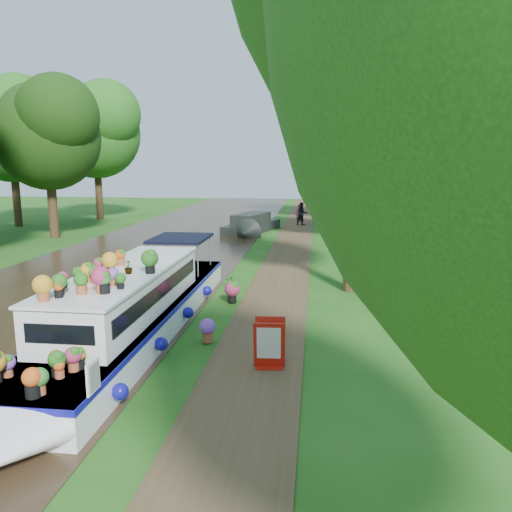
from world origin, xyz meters
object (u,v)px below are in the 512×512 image
Objects in this scene: plant_boat at (128,308)px; pedestrian_dark at (302,214)px; pedestrian_pink at (299,215)px; sandwich_board at (269,346)px; second_boat at (251,225)px.

plant_boat reaches higher than pedestrian_dark.
plant_boat is 25.20m from pedestrian_dark.
pedestrian_pink is at bearing 81.99° from plant_boat.
plant_boat is at bearing 157.10° from sandwich_board.
second_boat is 5.40m from pedestrian_pink.
plant_boat is 8.94× the size of pedestrian_pink.
pedestrian_dark is (0.20, -0.25, 0.08)m from pedestrian_pink.
plant_boat is 12.31× the size of sandwich_board.
second_boat is 22.32m from sandwich_board.
pedestrian_pink is (3.04, 4.46, 0.27)m from second_boat.
pedestrian_dark reaches higher than pedestrian_pink.
plant_boat is 1.97× the size of second_boat.
plant_boat reaches higher than pedestrian_pink.
plant_boat is 25.42m from pedestrian_pink.
pedestrian_dark is at bearing 69.35° from second_boat.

